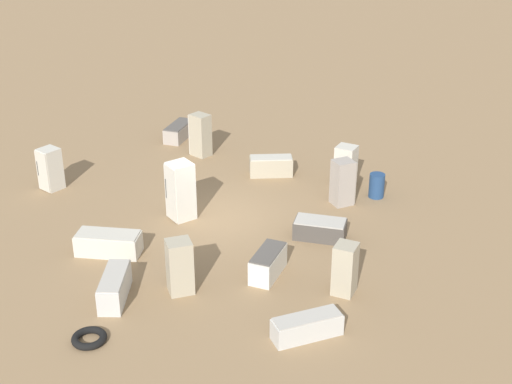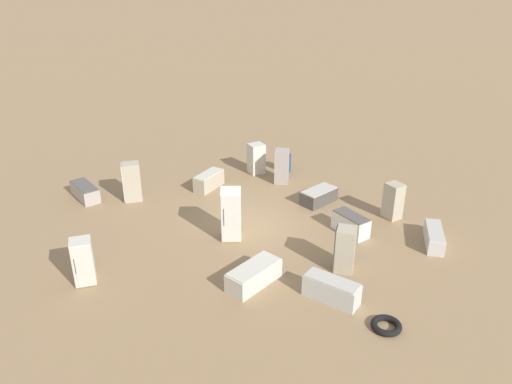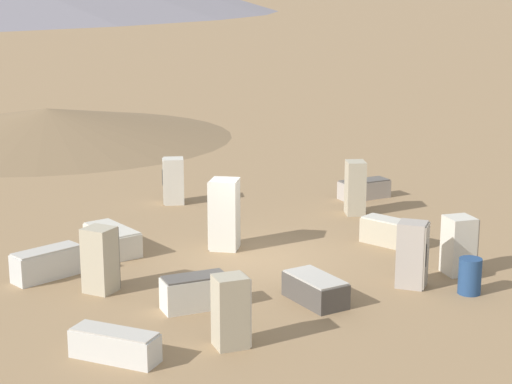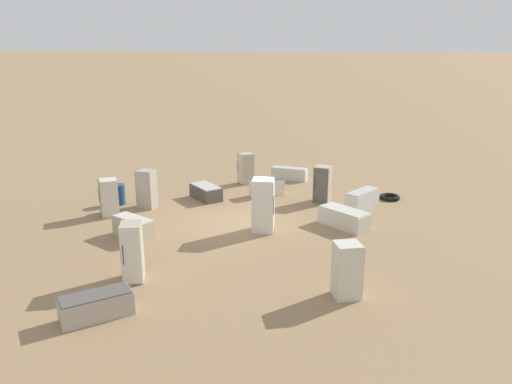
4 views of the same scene
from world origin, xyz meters
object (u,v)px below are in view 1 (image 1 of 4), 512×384
(discarded_fridge_2, at_px, (115,287))
(discarded_fridge_10, at_px, (271,166))
(discarded_fridge_3, at_px, (108,243))
(discarded_fridge_6, at_px, (307,327))
(discarded_fridge_7, at_px, (345,269))
(scrap_tire, at_px, (89,338))
(rusty_barrel, at_px, (377,186))
(discarded_fridge_0, at_px, (180,191))
(discarded_fridge_5, at_px, (346,165))
(discarded_fridge_9, at_px, (320,229))
(discarded_fridge_1, at_px, (200,135))
(discarded_fridge_4, at_px, (50,169))
(discarded_fridge_8, at_px, (179,131))
(discarded_fridge_11, at_px, (343,182))
(discarded_fridge_13, at_px, (180,266))
(discarded_fridge_12, at_px, (268,263))

(discarded_fridge_2, height_order, discarded_fridge_10, discarded_fridge_2)
(discarded_fridge_3, xyz_separation_m, discarded_fridge_6, (-5.84, -3.81, -0.04))
(discarded_fridge_2, distance_m, discarded_fridge_7, 6.20)
(scrap_tire, height_order, rusty_barrel, rusty_barrel)
(discarded_fridge_0, distance_m, discarded_fridge_5, 6.27)
(discarded_fridge_9, bearing_deg, discarded_fridge_3, 112.87)
(discarded_fridge_1, bearing_deg, discarded_fridge_5, -75.45)
(discarded_fridge_9, bearing_deg, discarded_fridge_0, 87.36)
(discarded_fridge_4, bearing_deg, discarded_fridge_2, 155.69)
(discarded_fridge_0, relative_size, discarded_fridge_7, 1.32)
(discarded_fridge_3, bearing_deg, discarded_fridge_2, 22.25)
(discarded_fridge_5, relative_size, rusty_barrel, 1.71)
(discarded_fridge_1, height_order, discarded_fridge_7, discarded_fridge_1)
(scrap_tire, distance_m, rusty_barrel, 11.64)
(discarded_fridge_4, bearing_deg, discarded_fridge_9, -162.26)
(discarded_fridge_4, relative_size, discarded_fridge_9, 0.86)
(discarded_fridge_2, distance_m, rusty_barrel, 10.16)
(discarded_fridge_1, xyz_separation_m, discarded_fridge_7, (-10.80, -0.76, -0.11))
(discarded_fridge_2, bearing_deg, discarded_fridge_7, -175.82)
(discarded_fridge_0, relative_size, discarded_fridge_3, 0.95)
(discarded_fridge_8, xyz_separation_m, rusty_barrel, (-7.94, -4.89, 0.11))
(discarded_fridge_3, distance_m, discarded_fridge_10, 7.60)
(discarded_fridge_0, height_order, scrap_tire, discarded_fridge_0)
(discarded_fridge_1, bearing_deg, discarded_fridge_0, -141.24)
(discarded_fridge_5, xyz_separation_m, discarded_fridge_7, (-6.29, 3.31, 0.01))
(discarded_fridge_10, bearing_deg, discarded_fridge_3, 136.09)
(discarded_fridge_0, xyz_separation_m, discarded_fridge_11, (-0.95, -5.40, -0.18))
(scrap_tire, bearing_deg, discarded_fridge_4, -1.24)
(discarded_fridge_7, height_order, rusty_barrel, discarded_fridge_7)
(discarded_fridge_2, distance_m, discarded_fridge_5, 10.18)
(discarded_fridge_6, distance_m, scrap_tire, 5.35)
(discarded_fridge_5, distance_m, discarded_fridge_7, 7.10)
(rusty_barrel, bearing_deg, discarded_fridge_3, 93.35)
(discarded_fridge_10, bearing_deg, discarded_fridge_11, -138.25)
(discarded_fridge_6, bearing_deg, discarded_fridge_3, -147.25)
(discarded_fridge_6, height_order, discarded_fridge_9, discarded_fridge_9)
(discarded_fridge_9, bearing_deg, rusty_barrel, -22.50)
(discarded_fridge_6, xyz_separation_m, discarded_fridge_13, (3.10, 2.36, 0.48))
(discarded_fridge_11, height_order, discarded_fridge_13, discarded_fridge_11)
(discarded_fridge_2, relative_size, rusty_barrel, 2.13)
(discarded_fridge_0, bearing_deg, rusty_barrel, -111.52)
(discarded_fridge_6, xyz_separation_m, discarded_fridge_12, (3.00, -0.17, 0.08))
(discarded_fridge_1, distance_m, discarded_fridge_8, 2.17)
(discarded_fridge_7, distance_m, discarded_fridge_11, 5.48)
(discarded_fridge_2, distance_m, discarded_fridge_12, 4.29)
(discarded_fridge_12, xyz_separation_m, discarded_fridge_13, (0.10, 2.53, 0.40))
(discarded_fridge_5, relative_size, scrap_tire, 1.67)
(scrap_tire, bearing_deg, discarded_fridge_11, -63.64)
(discarded_fridge_2, height_order, discarded_fridge_13, discarded_fridge_13)
(discarded_fridge_3, distance_m, discarded_fridge_13, 3.13)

